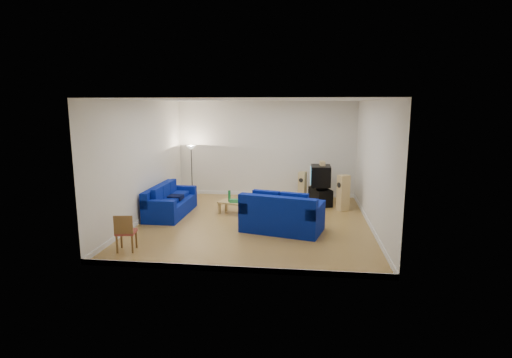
# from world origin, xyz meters

# --- Properties ---
(room) EXTENTS (6.01, 6.51, 3.21)m
(room) POSITION_xyz_m (0.00, 0.00, 1.54)
(room) COLOR brown
(room) RESTS_ON ground
(sofa_three_seat) EXTENTS (0.94, 2.14, 0.82)m
(sofa_three_seat) POSITION_xyz_m (-2.51, 0.50, 0.31)
(sofa_three_seat) COLOR #010D54
(sofa_three_seat) RESTS_ON ground
(sofa_loveseat) EXTENTS (2.12, 1.52, 0.96)m
(sofa_loveseat) POSITION_xyz_m (0.76, -0.68, 0.36)
(sofa_loveseat) COLOR #010D54
(sofa_loveseat) RESTS_ON ground
(coffee_table) EXTENTS (1.10, 0.79, 0.36)m
(coffee_table) POSITION_xyz_m (-0.61, 0.76, 0.31)
(coffee_table) COLOR tan
(coffee_table) RESTS_ON ground
(bottle) EXTENTS (0.08, 0.08, 0.32)m
(bottle) POSITION_xyz_m (-0.81, 0.75, 0.52)
(bottle) COLOR #197233
(bottle) RESTS_ON coffee_table
(tissue_box) EXTENTS (0.25, 0.14, 0.10)m
(tissue_box) POSITION_xyz_m (-0.66, 0.66, 0.41)
(tissue_box) COLOR green
(tissue_box) RESTS_ON coffee_table
(red_canister) EXTENTS (0.13, 0.13, 0.14)m
(red_canister) POSITION_xyz_m (-0.40, 0.84, 0.43)
(red_canister) COLOR red
(red_canister) RESTS_ON coffee_table
(remote) EXTENTS (0.15, 0.12, 0.02)m
(remote) POSITION_xyz_m (-0.30, 0.60, 0.37)
(remote) COLOR black
(remote) RESTS_ON coffee_table
(tv_stand) EXTENTS (0.75, 0.96, 0.52)m
(tv_stand) POSITION_xyz_m (1.81, 2.13, 0.26)
(tv_stand) COLOR black
(tv_stand) RESTS_ON ground
(av_receiver) EXTENTS (0.48, 0.54, 0.11)m
(av_receiver) POSITION_xyz_m (1.79, 2.16, 0.57)
(av_receiver) COLOR black
(av_receiver) RESTS_ON tv_stand
(television) EXTENTS (0.61, 0.80, 0.62)m
(television) POSITION_xyz_m (1.79, 2.08, 0.94)
(television) COLOR black
(television) RESTS_ON av_receiver
(centre_speaker) EXTENTS (0.17, 0.37, 0.12)m
(centre_speaker) POSITION_xyz_m (1.85, 2.16, 1.31)
(centre_speaker) COLOR tan
(centre_speaker) RESTS_ON television
(speaker_left) EXTENTS (0.29, 0.33, 0.95)m
(speaker_left) POSITION_xyz_m (1.25, 2.63, 0.48)
(speaker_left) COLOR tan
(speaker_left) RESTS_ON ground
(speaker_right) EXTENTS (0.39, 0.37, 1.06)m
(speaker_right) POSITION_xyz_m (2.45, 1.53, 0.53)
(speaker_right) COLOR tan
(speaker_right) RESTS_ON ground
(floor_lamp) EXTENTS (0.30, 0.30, 1.75)m
(floor_lamp) POSITION_xyz_m (-2.45, 2.70, 1.45)
(floor_lamp) COLOR black
(floor_lamp) RESTS_ON ground
(dining_chair) EXTENTS (0.45, 0.45, 0.82)m
(dining_chair) POSITION_xyz_m (-2.44, -2.45, 0.46)
(dining_chair) COLOR brown
(dining_chair) RESTS_ON ground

